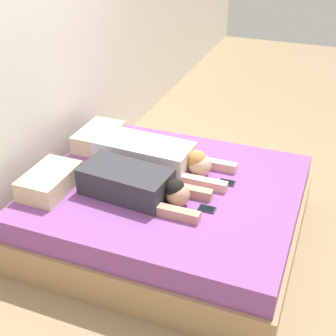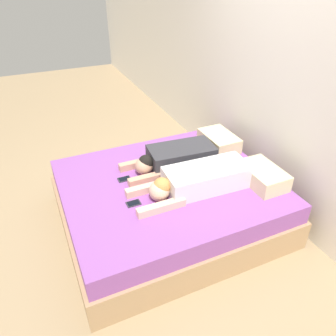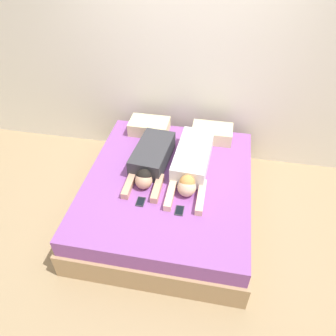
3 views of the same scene
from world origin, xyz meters
name	(u,v)px [view 3 (image 3 of 3)]	position (x,y,z in m)	size (l,w,h in m)	color
ground_plane	(168,210)	(0.00, 0.00, 0.00)	(12.00, 12.00, 0.00)	#9E8460
wall_back	(187,59)	(0.00, 1.15, 1.30)	(12.00, 0.06, 2.60)	white
bed	(168,195)	(0.00, 0.00, 0.24)	(1.75, 2.01, 0.49)	tan
pillow_head_left	(149,126)	(-0.38, 0.79, 0.57)	(0.47, 0.30, 0.16)	beige
pillow_head_right	(212,133)	(0.38, 0.79, 0.57)	(0.47, 0.30, 0.16)	beige
person_left	(151,159)	(-0.22, 0.16, 0.59)	(0.40, 0.95, 0.21)	#333338
person_right	(192,162)	(0.22, 0.19, 0.59)	(0.38, 1.13, 0.21)	silver
cell_phone_left	(141,202)	(-0.20, -0.37, 0.49)	(0.08, 0.12, 0.01)	#2D2D33
cell_phone_right	(179,211)	(0.19, -0.41, 0.49)	(0.08, 0.12, 0.01)	#2D2D33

